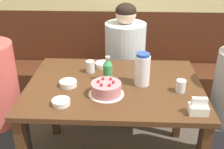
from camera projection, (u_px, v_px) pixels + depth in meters
bench_seat at (117, 89)px, 2.94m from camera, size 2.25×0.38×0.47m
dining_table at (114, 96)px, 2.02m from camera, size 1.22×0.89×0.74m
birthday_cake at (106, 89)px, 1.83m from camera, size 0.23×0.23×0.11m
water_pitcher at (142, 69)px, 1.93m from camera, size 0.11×0.11×0.23m
soju_bottle at (108, 69)px, 1.99m from camera, size 0.07×0.07×0.19m
napkin_holder at (198, 108)px, 1.63m from camera, size 0.11×0.08×0.11m
bowl_soup_white at (68, 83)px, 1.94m from camera, size 0.12×0.12×0.04m
bowl_rice_small at (61, 102)px, 1.73m from camera, size 0.11×0.11×0.03m
bowl_side_dish at (103, 65)px, 2.23m from camera, size 0.12×0.12×0.04m
glass_water_tall at (181, 86)px, 1.86m from camera, size 0.06×0.06×0.08m
glass_tumbler_short at (90, 67)px, 2.13m from camera, size 0.07×0.07×0.09m
person_grey_tee at (125, 65)px, 2.68m from camera, size 0.37×0.37×1.16m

